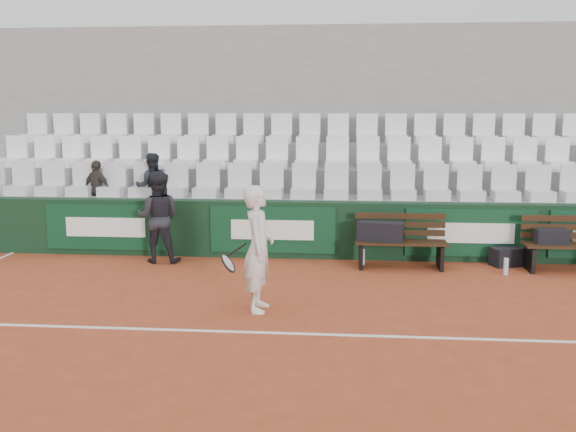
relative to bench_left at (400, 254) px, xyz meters
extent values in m
plane|color=#A94626|center=(-1.98, -3.35, -0.23)|extent=(80.00, 80.00, 0.00)
cube|color=white|center=(-1.98, -3.35, -0.22)|extent=(18.00, 0.06, 0.01)
cube|color=#10311A|center=(-1.98, 0.65, 0.28)|extent=(18.00, 0.30, 1.00)
cube|color=#0C381E|center=(-5.18, 0.48, 0.30)|extent=(2.20, 0.04, 0.82)
cube|color=#0C381E|center=(-2.18, 0.48, 0.30)|extent=(2.20, 0.04, 0.82)
cube|color=#0C381E|center=(1.22, 0.48, 0.30)|extent=(2.20, 0.04, 0.82)
cube|color=gray|center=(-1.98, 1.27, 0.28)|extent=(18.00, 0.95, 1.00)
cube|color=gray|center=(-1.98, 2.22, 0.50)|extent=(18.00, 0.95, 1.45)
cube|color=#999996|center=(-1.98, 3.17, 0.72)|extent=(18.00, 0.95, 1.90)
cube|color=gray|center=(-1.98, 3.80, 1.98)|extent=(18.00, 0.30, 4.40)
cube|color=silver|center=(-1.98, 1.10, 1.09)|extent=(11.90, 0.44, 0.63)
cube|color=white|center=(-1.98, 2.05, 1.54)|extent=(11.90, 0.44, 0.63)
cube|color=white|center=(-1.98, 3.00, 1.99)|extent=(11.90, 0.44, 0.63)
cube|color=#321D0F|center=(0.00, 0.00, 0.00)|extent=(1.50, 0.56, 0.45)
cube|color=#371F10|center=(2.73, -0.01, 0.00)|extent=(1.50, 0.56, 0.45)
cube|color=black|center=(-0.33, 0.01, 0.38)|extent=(0.79, 0.48, 0.32)
cube|color=black|center=(2.42, 0.02, 0.34)|extent=(0.53, 0.27, 0.24)
cube|color=black|center=(1.79, 0.29, -0.07)|extent=(0.59, 0.47, 0.31)
cylinder|color=silver|center=(-0.62, 0.17, -0.09)|extent=(0.08, 0.08, 0.27)
cylinder|color=silver|center=(1.63, -0.32, -0.09)|extent=(0.08, 0.08, 0.27)
imported|color=silver|center=(-2.03, -2.48, 0.60)|extent=(0.40, 0.60, 1.64)
torus|color=black|center=(-2.43, -2.48, 0.40)|extent=(0.19, 0.30, 0.26)
cylinder|color=black|center=(-2.30, -2.48, 0.58)|extent=(0.26, 0.03, 0.20)
imported|color=black|center=(-4.10, 0.07, 0.55)|extent=(0.78, 0.62, 1.56)
imported|color=#332D29|center=(-5.58, 1.15, 1.33)|extent=(0.71, 0.51, 1.11)
imported|color=black|center=(-4.53, 1.15, 1.40)|extent=(0.72, 0.63, 1.25)
camera|label=1|loc=(-0.94, -10.49, 2.34)|focal=40.00mm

